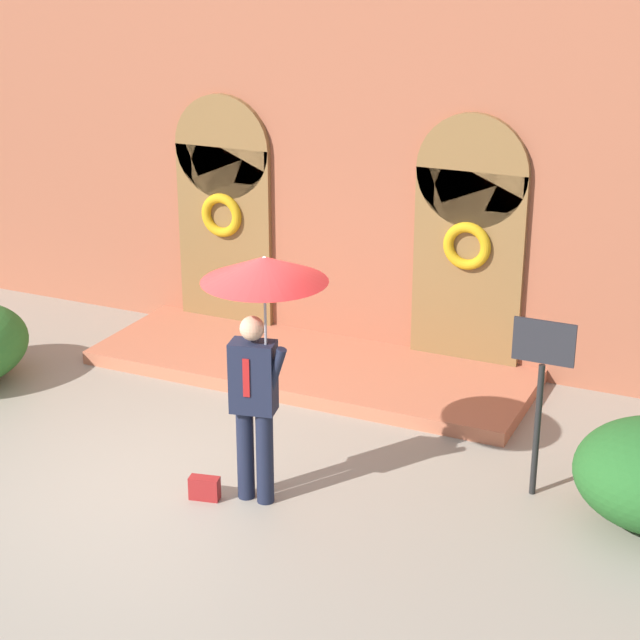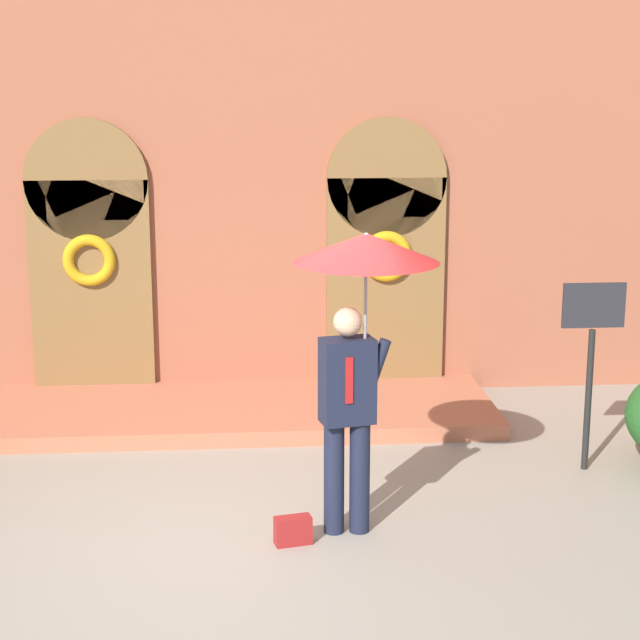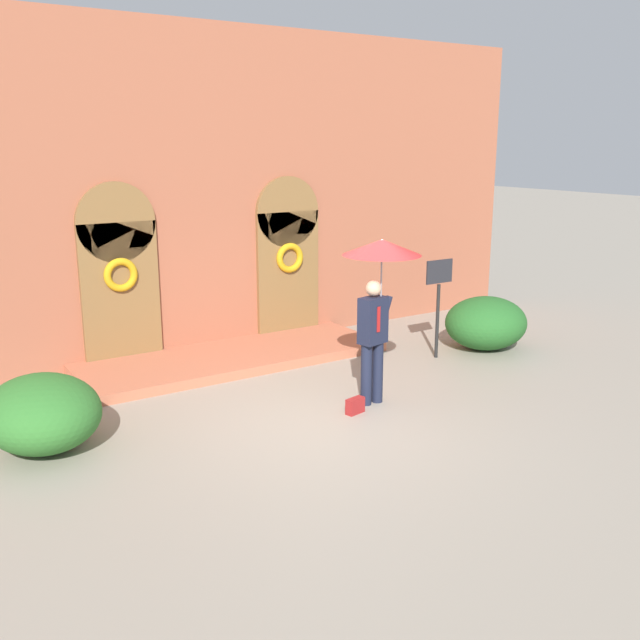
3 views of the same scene
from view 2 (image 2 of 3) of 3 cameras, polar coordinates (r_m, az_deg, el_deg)
The scene contains 5 objects.
ground_plane at distance 8.33m, azimuth -4.02°, elevation -11.90°, with size 80.00×80.00×0.00m, color gray.
building_facade at distance 11.73m, azimuth -4.42°, elevation 8.99°, with size 14.00×2.30×5.60m.
person_with_umbrella at distance 7.96m, azimuth 2.20°, elevation 1.47°, with size 1.10×1.10×2.36m.
handbag at distance 8.29m, azimuth -1.45°, elevation -11.16°, with size 0.28×0.12×0.22m, color maroon.
sign_post at distance 9.74m, azimuth 14.28°, elevation -1.29°, with size 0.56×0.06×1.72m.
Camera 2 is at (-0.01, -7.55, 3.53)m, focal length 60.00 mm.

